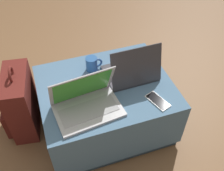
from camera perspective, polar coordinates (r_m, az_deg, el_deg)
The scene contains 7 objects.
ground_plane at distance 1.96m, azimuth -1.22°, elevation -8.24°, with size 14.00×14.00×0.00m, color brown.
ottoman at distance 1.80m, azimuth -1.32°, elevation -4.45°, with size 0.84×0.68×0.40m.
laptop_near at distance 1.50m, azimuth -5.63°, elevation -3.65°, with size 0.40×0.29×0.25m.
laptop_far at distance 1.68m, azimuth 4.35°, elevation 3.17°, with size 0.33×0.26×0.26m.
cell_phone at distance 1.59m, azimuth 9.92°, elevation -3.33°, with size 0.12×0.17×0.01m.
backpack at distance 1.89m, azimuth -19.31°, elevation -3.73°, with size 0.25×0.38×0.55m.
coffee_mug at distance 1.74m, azimuth -4.33°, elevation 4.72°, with size 0.11×0.08×0.10m.
Camera 1 is at (-0.33, -1.12, 1.58)m, focal length 42.00 mm.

